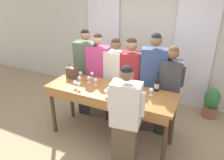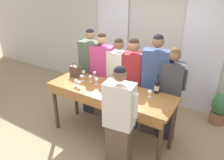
% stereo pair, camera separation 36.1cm
% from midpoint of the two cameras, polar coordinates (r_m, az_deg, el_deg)
% --- Properties ---
extents(ground_plane, '(18.00, 18.00, 0.00)m').
position_cam_midpoint_polar(ground_plane, '(4.16, 2.02, -14.76)').
color(ground_plane, tan).
extents(wall_back, '(12.00, 0.06, 2.80)m').
position_cam_midpoint_polar(wall_back, '(5.10, 13.01, 9.88)').
color(wall_back, beige).
rests_on(wall_back, ground_plane).
extents(curtain_panel_left, '(0.83, 0.03, 2.69)m').
position_cam_midpoint_polar(curtain_panel_left, '(5.47, 2.11, 10.86)').
color(curtain_panel_left, white).
rests_on(curtain_panel_left, ground_plane).
extents(curtain_panel_right, '(0.83, 0.03, 2.69)m').
position_cam_midpoint_polar(curtain_panel_right, '(4.83, 24.58, 6.79)').
color(curtain_panel_right, white).
rests_on(curtain_panel_right, ground_plane).
extents(tasting_bar, '(2.20, 0.73, 0.98)m').
position_cam_midpoint_polar(tasting_bar, '(3.66, 2.02, -4.41)').
color(tasting_bar, '#9E6633').
rests_on(tasting_bar, ground_plane).
extents(wine_bottle, '(0.08, 0.08, 0.33)m').
position_cam_midpoint_polar(wine_bottle, '(3.58, 14.51, -1.64)').
color(wine_bottle, black).
rests_on(wine_bottle, tasting_bar).
extents(handbag, '(0.21, 0.10, 0.28)m').
position_cam_midpoint_polar(handbag, '(4.12, -7.07, 2.28)').
color(handbag, brown).
rests_on(handbag, tasting_bar).
extents(wine_glass_front_left, '(0.07, 0.07, 0.13)m').
position_cam_midpoint_polar(wine_glass_front_left, '(3.78, -1.33, 0.04)').
color(wine_glass_front_left, white).
rests_on(wine_glass_front_left, tasting_bar).
extents(wine_glass_front_mid, '(0.07, 0.07, 0.13)m').
position_cam_midpoint_polar(wine_glass_front_mid, '(3.39, 4.33, -3.00)').
color(wine_glass_front_mid, white).
rests_on(wine_glass_front_mid, tasting_bar).
extents(wine_glass_front_right, '(0.07, 0.07, 0.13)m').
position_cam_midpoint_polar(wine_glass_front_right, '(3.74, -6.72, -0.37)').
color(wine_glass_front_right, white).
rests_on(wine_glass_front_right, tasting_bar).
extents(wine_glass_center_left, '(0.07, 0.07, 0.13)m').
position_cam_midpoint_polar(wine_glass_center_left, '(3.39, 0.94, -2.95)').
color(wine_glass_center_left, white).
rests_on(wine_glass_center_left, tasting_bar).
extents(wine_glass_center_mid, '(0.07, 0.07, 0.13)m').
position_cam_midpoint_polar(wine_glass_center_mid, '(3.45, 12.89, -3.16)').
color(wine_glass_center_mid, white).
rests_on(wine_glass_center_mid, tasting_bar).
extents(wine_glass_center_right, '(0.07, 0.07, 0.13)m').
position_cam_midpoint_polar(wine_glass_center_right, '(4.11, -4.97, 2.03)').
color(wine_glass_center_right, white).
rests_on(wine_glass_center_right, tasting_bar).
extents(wine_glass_back_left, '(0.07, 0.07, 0.13)m').
position_cam_midpoint_polar(wine_glass_back_left, '(4.05, -2.03, 1.79)').
color(wine_glass_back_left, white).
rests_on(wine_glass_back_left, tasting_bar).
extents(wine_glass_back_mid, '(0.07, 0.07, 0.13)m').
position_cam_midpoint_polar(wine_glass_back_mid, '(3.91, -5.36, 0.84)').
color(wine_glass_back_mid, white).
rests_on(wine_glass_back_mid, tasting_bar).
extents(wine_glass_back_right, '(0.07, 0.07, 0.13)m').
position_cam_midpoint_polar(wine_glass_back_right, '(3.68, -5.89, -0.81)').
color(wine_glass_back_right, white).
rests_on(wine_glass_back_right, tasting_bar).
extents(wine_glass_near_host, '(0.07, 0.07, 0.13)m').
position_cam_midpoint_polar(wine_glass_near_host, '(3.88, -3.04, 0.68)').
color(wine_glass_near_host, white).
rests_on(wine_glass_near_host, tasting_bar).
extents(napkin, '(0.13, 0.13, 0.00)m').
position_cam_midpoint_polar(napkin, '(3.43, 6.18, -4.34)').
color(napkin, white).
rests_on(napkin, tasting_bar).
extents(pen, '(0.11, 0.08, 0.01)m').
position_cam_midpoint_polar(pen, '(3.32, 6.97, -5.38)').
color(pen, maroon).
rests_on(pen, tasting_bar).
extents(guest_olive_jacket, '(0.55, 0.31, 1.82)m').
position_cam_midpoint_polar(guest_olive_jacket, '(4.46, -3.02, 1.85)').
color(guest_olive_jacket, '#28282D').
rests_on(guest_olive_jacket, ground_plane).
extents(guest_pink_top, '(0.55, 0.32, 1.77)m').
position_cam_midpoint_polar(guest_pink_top, '(4.33, -0.05, 0.86)').
color(guest_pink_top, brown).
rests_on(guest_pink_top, ground_plane).
extents(guest_cream_sweater, '(0.48, 0.34, 1.72)m').
position_cam_midpoint_polar(guest_cream_sweater, '(4.18, 4.14, -0.48)').
color(guest_cream_sweater, '#28282D').
rests_on(guest_cream_sweater, ground_plane).
extents(guest_striped_shirt, '(0.46, 0.35, 1.76)m').
position_cam_midpoint_polar(guest_striped_shirt, '(4.05, 7.86, -0.89)').
color(guest_striped_shirt, '#383D51').
rests_on(guest_striped_shirt, ground_plane).
extents(guest_navy_coat, '(0.55, 0.30, 1.88)m').
position_cam_midpoint_polar(guest_navy_coat, '(3.89, 13.58, -1.48)').
color(guest_navy_coat, '#473833').
rests_on(guest_navy_coat, ground_plane).
extents(guest_beige_cap, '(0.47, 0.29, 1.70)m').
position_cam_midpoint_polar(guest_beige_cap, '(3.87, 17.57, -3.66)').
color(guest_beige_cap, '#28282D').
rests_on(guest_beige_cap, ground_plane).
extents(host_pouring, '(0.52, 0.29, 1.69)m').
position_cam_midpoint_polar(host_pouring, '(3.06, 5.28, -11.05)').
color(host_pouring, brown).
rests_on(host_pouring, ground_plane).
extents(potted_plant, '(0.31, 0.31, 0.65)m').
position_cam_midpoint_polar(potted_plant, '(4.91, 28.12, -6.67)').
color(potted_plant, '#935B3D').
rests_on(potted_plant, ground_plane).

